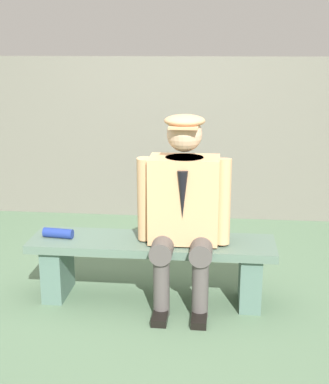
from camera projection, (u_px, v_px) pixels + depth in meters
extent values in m
plane|color=#547154|center=(152.00, 298.00, 3.87)|extent=(30.00, 30.00, 0.00)
cube|color=#536B5C|center=(152.00, 244.00, 3.76)|extent=(1.71, 0.42, 0.06)
cube|color=#4F6D61|center=(250.00, 278.00, 3.75)|extent=(0.14, 0.36, 0.39)
cube|color=#4F6D61|center=(58.00, 269.00, 3.89)|extent=(0.14, 0.36, 0.39)
cube|color=tan|center=(184.00, 199.00, 3.65)|extent=(0.47, 0.29, 0.58)
cylinder|color=#1E2338|center=(184.00, 162.00, 3.58)|extent=(0.26, 0.26, 0.06)
cone|color=black|center=(183.00, 195.00, 3.49)|extent=(0.07, 0.07, 0.32)
sphere|color=#DBAD8C|center=(184.00, 134.00, 3.51)|extent=(0.23, 0.23, 0.23)
ellipsoid|color=tan|center=(185.00, 121.00, 3.49)|extent=(0.27, 0.27, 0.08)
cube|color=tan|center=(183.00, 128.00, 3.40)|extent=(0.19, 0.10, 0.02)
cylinder|color=#4E4846|center=(202.00, 246.00, 3.60)|extent=(0.15, 0.39, 0.15)
cylinder|color=#4E4846|center=(200.00, 286.00, 3.54)|extent=(0.11, 0.11, 0.46)
cube|color=black|center=(199.00, 318.00, 3.54)|extent=(0.10, 0.24, 0.05)
cylinder|color=tan|center=(223.00, 202.00, 3.58)|extent=(0.10, 0.13, 0.58)
cylinder|color=#4E4846|center=(163.00, 245.00, 3.63)|extent=(0.15, 0.39, 0.15)
cylinder|color=#4E4846|center=(161.00, 284.00, 3.57)|extent=(0.11, 0.11, 0.46)
cube|color=black|center=(160.00, 316.00, 3.57)|extent=(0.10, 0.24, 0.05)
cylinder|color=tan|center=(145.00, 199.00, 3.64)|extent=(0.11, 0.15, 0.58)
cylinder|color=navy|center=(58.00, 233.00, 3.79)|extent=(0.22, 0.09, 0.07)
cube|color=#68665B|center=(177.00, 138.00, 5.62)|extent=(12.00, 0.24, 1.65)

